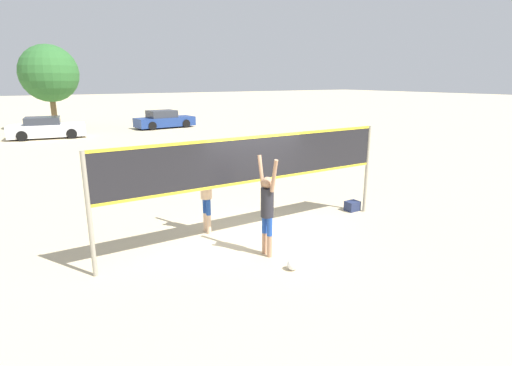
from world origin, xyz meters
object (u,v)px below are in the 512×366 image
at_px(player_blocker, 206,188).
at_px(volleyball, 293,265).
at_px(parked_car_far, 47,128).
at_px(player_spiker, 267,205).
at_px(tree_left_cluster, 49,74).
at_px(gear_bag, 352,206).
at_px(volleyball_net, 256,164).
at_px(parked_car_near, 164,120).

distance_m(player_blocker, volleyball, 3.04).
distance_m(volleyball, parked_car_far, 23.53).
height_order(player_spiker, tree_left_cluster, tree_left_cluster).
bearing_deg(player_blocker, gear_bag, 80.83).
distance_m(player_blocker, parked_car_far, 20.70).
bearing_deg(player_spiker, tree_left_cluster, 2.72).
relative_size(volleyball_net, gear_bag, 19.52).
height_order(gear_bag, tree_left_cluster, tree_left_cluster).
bearing_deg(tree_left_cluster, parked_car_near, -22.93).
distance_m(player_blocker, tree_left_cluster, 25.30).
distance_m(volleyball_net, gear_bag, 3.88).
bearing_deg(parked_car_near, volleyball, -108.57).
distance_m(parked_car_far, tree_left_cluster, 5.78).
height_order(volleyball_net, parked_car_far, volleyball_net).
distance_m(player_spiker, parked_car_near, 24.68).
bearing_deg(gear_bag, parked_car_near, 84.16).
bearing_deg(volleyball, volleyball_net, 81.18).
xyz_separation_m(player_spiker, volleyball, (0.05, -0.87, -1.05)).
height_order(player_spiker, parked_car_far, player_spiker).
distance_m(volleyball, parked_car_near, 25.51).
distance_m(player_spiker, gear_bag, 4.14).
bearing_deg(tree_left_cluster, player_blocker, -88.28).
relative_size(volleyball_net, parked_car_far, 1.58).
relative_size(player_spiker, tree_left_cluster, 0.35).
xyz_separation_m(player_blocker, parked_car_far, (-1.73, 20.62, -0.53)).
relative_size(player_spiker, gear_bag, 5.68).
bearing_deg(player_blocker, volleyball_net, 42.98).
bearing_deg(volleyball_net, gear_bag, 3.75).
height_order(player_blocker, parked_car_near, player_blocker).
relative_size(player_spiker, volleyball, 9.74).
height_order(volleyball_net, parked_car_near, volleyball_net).
relative_size(volleyball_net, player_spiker, 3.44).
bearing_deg(volleyball, gear_bag, 28.98).
bearing_deg(tree_left_cluster, parked_car_far, -102.20).
bearing_deg(parked_car_far, volleyball_net, -74.76).
bearing_deg(player_blocker, tree_left_cluster, -178.28).
height_order(player_blocker, parked_car_far, player_blocker).
bearing_deg(volleyball_net, parked_car_far, 96.87).
distance_m(volleyball_net, parked_car_near, 23.66).
bearing_deg(volleyball_net, tree_left_cluster, 93.56).
bearing_deg(gear_bag, player_blocker, 170.83).
height_order(player_blocker, gear_bag, player_blocker).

